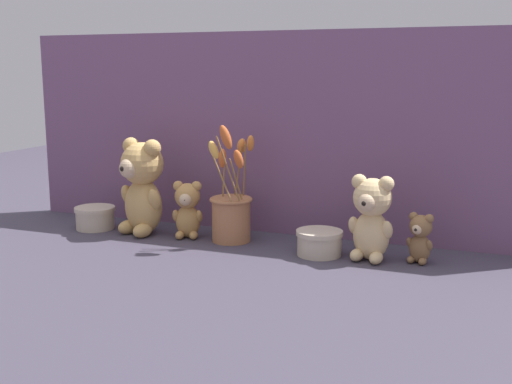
{
  "coord_description": "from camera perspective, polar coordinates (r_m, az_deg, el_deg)",
  "views": [
    {
      "loc": [
        0.59,
        -1.49,
        0.45
      ],
      "look_at": [
        0.0,
        0.02,
        0.14
      ],
      "focal_mm": 45.0,
      "sensor_mm": 36.0,
      "label": 1
    }
  ],
  "objects": [
    {
      "name": "teddy_bear_tiny",
      "position": [
        1.57,
        14.38,
        -3.9
      ],
      "size": [
        0.07,
        0.06,
        0.12
      ],
      "color": "olive",
      "rests_on": "ground"
    },
    {
      "name": "teddy_bear_small",
      "position": [
        1.75,
        -6.1,
        -1.45
      ],
      "size": [
        0.09,
        0.08,
        0.16
      ],
      "color": "tan",
      "rests_on": "ground"
    },
    {
      "name": "teddy_bear_medium",
      "position": [
        1.55,
        10.2,
        -2.14
      ],
      "size": [
        0.11,
        0.1,
        0.21
      ],
      "color": "#DBBC84",
      "rests_on": "ground"
    },
    {
      "name": "ground_plane",
      "position": [
        1.67,
        -0.25,
        -4.92
      ],
      "size": [
        4.0,
        4.0,
        0.0
      ],
      "primitive_type": "plane",
      "color": "#3D3847"
    },
    {
      "name": "flower_vase",
      "position": [
        1.7,
        -2.22,
        -1.67
      ],
      "size": [
        0.12,
        0.16,
        0.32
      ],
      "color": "#AD7047",
      "rests_on": "ground"
    },
    {
      "name": "backdrop_wall",
      "position": [
        1.77,
        1.74,
        5.16
      ],
      "size": [
        1.54,
        0.02,
        0.55
      ],
      "color": "#704C70",
      "rests_on": "ground"
    },
    {
      "name": "decorative_tin_short",
      "position": [
        1.91,
        -14.11,
        -2.22
      ],
      "size": [
        0.12,
        0.12,
        0.06
      ],
      "color": "beige",
      "rests_on": "ground"
    },
    {
      "name": "teddy_bear_large",
      "position": [
        1.8,
        -10.13,
        0.66
      ],
      "size": [
        0.15,
        0.14,
        0.27
      ],
      "color": "tan",
      "rests_on": "ground"
    },
    {
      "name": "decorative_tin_tall",
      "position": [
        1.59,
        5.65,
        -4.5
      ],
      "size": [
        0.12,
        0.12,
        0.06
      ],
      "color": "beige",
      "rests_on": "ground"
    }
  ]
}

